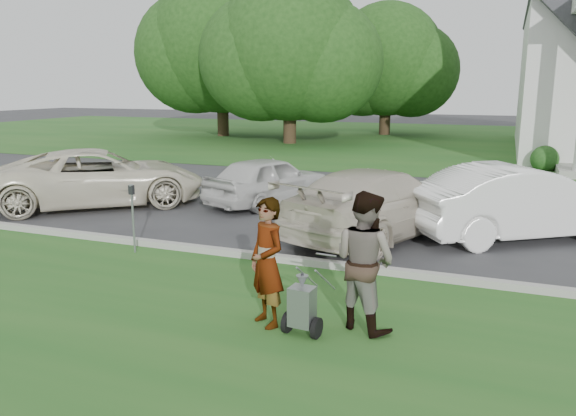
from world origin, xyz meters
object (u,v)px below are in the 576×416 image
Objects in this scene: tree_left at (289,54)px; car_b at (269,180)px; tree_far at (221,49)px; car_c at (378,203)px; tree_back at (387,65)px; car_d at (521,202)px; parking_meter_near at (133,210)px; person_left at (267,263)px; person_right at (365,262)px; striping_cart at (302,308)px; car_a at (100,177)px.

tree_left is 2.58× the size of car_b.
tree_far is 27.14m from car_c.
car_d is at bearing -71.96° from tree_back.
tree_back reaches higher than parking_meter_near.
tree_left is 7.43× the size of parking_meter_near.
tree_left reaches higher than car_b.
tree_far is 1.21× the size of tree_back.
tree_back is at bearing -17.12° from car_d.
parking_meter_near reaches higher than car_b.
car_d is (8.41, -25.83, -3.90)m from tree_back.
tree_far is 2.18× the size of car_c.
person_left is 1.36m from person_right.
striping_cart is 7.10m from car_d.
car_b is at bearing -106.64° from car_a.
car_c is (4.35, 3.14, -0.13)m from parking_meter_near.
car_c is at bearing 72.54° from car_d.
car_d is at bearing -55.16° from tree_left.
car_b is 0.77× the size of car_c.
car_b is at bearing 42.82° from car_d.
tree_far is (-6.00, 3.00, 0.58)m from tree_left.
striping_cart is at bearing 22.03° from person_left.
tree_back is 1.65× the size of car_a.
tree_far reaches higher than person_right.
parking_meter_near is (-5.24, 1.87, -0.08)m from person_right.
person_right is 5.57m from parking_meter_near.
person_left is at bearing -167.71° from car_a.
person_left is 8.48m from car_b.
tree_left is at bearing -26.56° from tree_far.
car_d is (3.41, 6.36, -0.10)m from person_left.
tree_back reaches higher than car_d.
person_left is at bearing 116.69° from car_d.
tree_far is at bearing 113.93° from parking_meter_near.
parking_meter_near is 0.25× the size of car_a.
car_a is at bearing -95.87° from tree_back.
car_c reaches higher than striping_cart.
person_left reaches higher than car_b.
person_right is 5.09m from car_c.
tree_back is 32.80m from person_left.
striping_cart is at bearing -80.20° from tree_back.
parking_meter_near is at bearing -87.97° from tree_back.
striping_cart is (15.59, -27.33, -5.29)m from tree_far.
person_right is (10.31, -23.80, -4.13)m from tree_left.
car_d is (7.35, 4.09, -0.07)m from parking_meter_near.
striping_cart is 1.07m from person_right.
tree_left is at bearing 103.00° from parking_meter_near.
tree_left reaches higher than person_right.
parking_meter_near is 0.28× the size of car_d.
car_b is at bearing 83.57° from parking_meter_near.
tree_left reaches higher than car_c.
tree_back reaches higher than car_a.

